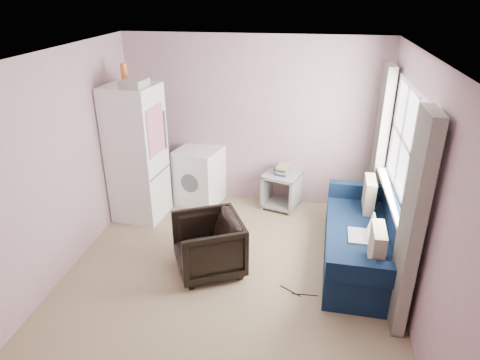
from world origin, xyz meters
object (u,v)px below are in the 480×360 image
object	(u,v)px
washing_machine	(199,175)
sofa	(370,241)
fridge	(137,153)
side_table	(282,187)
armchair	(208,243)

from	to	relation	value
washing_machine	sofa	distance (m)	2.73
sofa	washing_machine	bearing A→B (deg)	154.38
fridge	side_table	distance (m)	2.18
armchair	sofa	bearing A→B (deg)	76.65
side_table	sofa	size ratio (longest dim) A/B	0.33
washing_machine	side_table	distance (m)	1.27
armchair	side_table	distance (m)	1.89
armchair	fridge	distance (m)	1.82
sofa	side_table	bearing A→B (deg)	133.62
armchair	fridge	size ratio (longest dim) A/B	0.35
armchair	sofa	distance (m)	1.92
armchair	side_table	world-z (taller)	armchair
fridge	sofa	bearing A→B (deg)	-6.80
armchair	washing_machine	xyz separation A→B (m)	(-0.53, 1.72, 0.07)
washing_machine	fridge	bearing A→B (deg)	-128.80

